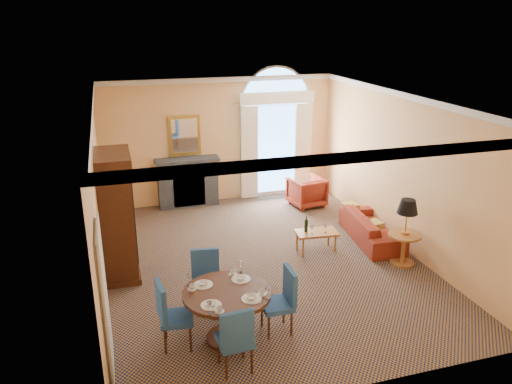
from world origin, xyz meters
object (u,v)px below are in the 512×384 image
object	(u,v)px
armchair	(307,192)
coffee_table	(316,233)
dining_table	(227,305)
sofa	(372,228)
side_table	(406,224)
armoire	(116,217)

from	to	relation	value
armchair	coffee_table	distance (m)	2.63
dining_table	sofa	size ratio (longest dim) A/B	0.66
dining_table	sofa	bearing A→B (deg)	33.84
sofa	armchair	size ratio (longest dim) A/B	2.41
armchair	side_table	size ratio (longest dim) A/B	0.63
armoire	armchair	world-z (taller)	armoire
armchair	coffee_table	world-z (taller)	coffee_table
sofa	armchair	distance (m)	2.43
side_table	armchair	bearing A→B (deg)	99.72
sofa	coffee_table	distance (m)	1.38
coffee_table	side_table	distance (m)	1.80
armoire	dining_table	xyz separation A→B (m)	(1.45, -2.62, -0.53)
armoire	armchair	xyz separation A→B (m)	(4.72, 2.31, -0.76)
armoire	sofa	distance (m)	5.34
armchair	coffee_table	size ratio (longest dim) A/B	0.93
coffee_table	side_table	xyz separation A→B (m)	(1.42, -1.02, 0.44)
armoire	dining_table	distance (m)	3.04
coffee_table	side_table	size ratio (longest dim) A/B	0.67
armchair	dining_table	bearing A→B (deg)	47.35
sofa	coffee_table	size ratio (longest dim) A/B	2.25
armoire	armchair	distance (m)	5.31
armoire	side_table	xyz separation A→B (m)	(5.32, -1.21, -0.29)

